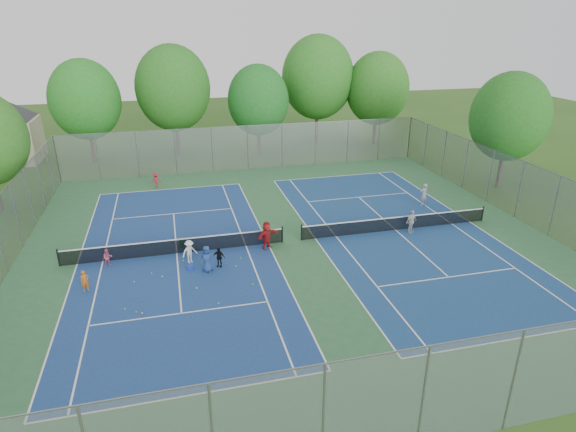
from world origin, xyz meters
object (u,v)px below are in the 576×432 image
object	(u,v)px
net_left	(176,247)
net_right	(396,224)
instructor	(424,195)
ball_crate	(190,267)
ball_hopper	(182,242)

from	to	relation	value
net_left	net_right	xyz separation A→B (m)	(14.00, 0.00, 0.00)
net_right	instructor	size ratio (longest dim) A/B	7.53
ball_crate	ball_hopper	bearing A→B (deg)	96.16
ball_crate	ball_hopper	size ratio (longest dim) A/B	0.57
ball_crate	instructor	world-z (taller)	instructor
net_right	ball_crate	size ratio (longest dim) A/B	42.52
net_right	ball_crate	distance (m)	13.51
ball_hopper	net_left	bearing A→B (deg)	-110.22
instructor	ball_hopper	bearing A→B (deg)	-7.29
ball_hopper	instructor	size ratio (longest dim) A/B	0.31
ball_hopper	instructor	xyz separation A→B (m)	(17.58, 2.70, 0.59)
net_right	ball_hopper	world-z (taller)	net_right
net_left	instructor	bearing A→B (deg)	11.43
net_left	instructor	world-z (taller)	instructor
instructor	ball_crate	bearing A→B (deg)	2.50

